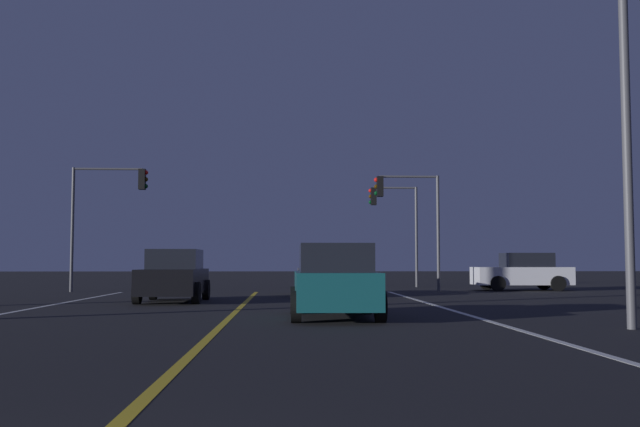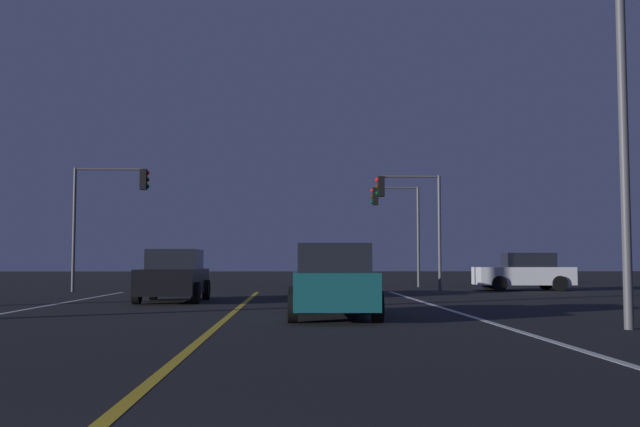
# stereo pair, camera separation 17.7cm
# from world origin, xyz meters

# --- Properties ---
(lane_edge_right) EXTENTS (0.16, 35.21, 0.01)m
(lane_edge_right) POSITION_xyz_m (5.73, 11.61, 0.00)
(lane_edge_right) COLOR silver
(lane_edge_right) RESTS_ON ground
(lane_center_divider) EXTENTS (0.16, 35.21, 0.01)m
(lane_center_divider) POSITION_xyz_m (0.00, 11.61, 0.00)
(lane_center_divider) COLOR gold
(lane_center_divider) RESTS_ON ground
(car_lead_same_lane) EXTENTS (2.02, 4.30, 1.70)m
(car_lead_same_lane) POSITION_xyz_m (2.42, 14.44, 0.82)
(car_lead_same_lane) COLOR black
(car_lead_same_lane) RESTS_ON ground
(car_oncoming) EXTENTS (2.02, 4.30, 1.70)m
(car_oncoming) POSITION_xyz_m (-2.36, 21.62, 0.82)
(car_oncoming) COLOR black
(car_oncoming) RESTS_ON ground
(car_crossing_side) EXTENTS (4.30, 2.02, 1.70)m
(car_crossing_side) POSITION_xyz_m (12.03, 30.50, 0.82)
(car_crossing_side) COLOR black
(car_crossing_side) RESTS_ON ground
(car_ahead_far) EXTENTS (2.02, 4.30, 1.70)m
(car_ahead_far) POSITION_xyz_m (2.64, 25.78, 0.82)
(car_ahead_far) COLOR black
(car_ahead_far) RESTS_ON ground
(traffic_light_near_right) EXTENTS (2.92, 0.36, 5.13)m
(traffic_light_near_right) POSITION_xyz_m (6.62, 29.71, 3.82)
(traffic_light_near_right) COLOR #4C4C51
(traffic_light_near_right) RESTS_ON ground
(traffic_light_near_left) EXTENTS (3.30, 0.36, 5.40)m
(traffic_light_near_left) POSITION_xyz_m (-6.46, 29.71, 4.03)
(traffic_light_near_left) COLOR #4C4C51
(traffic_light_near_left) RESTS_ON ground
(traffic_light_far_right) EXTENTS (2.55, 0.36, 5.19)m
(traffic_light_far_right) POSITION_xyz_m (6.82, 35.21, 3.84)
(traffic_light_far_right) COLOR #4C4C51
(traffic_light_far_right) RESTS_ON ground
(street_lamp_right_near) EXTENTS (2.07, 0.44, 8.72)m
(street_lamp_right_near) POSITION_xyz_m (7.51, 11.39, 5.46)
(street_lamp_right_near) COLOR #4C4C51
(street_lamp_right_near) RESTS_ON ground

